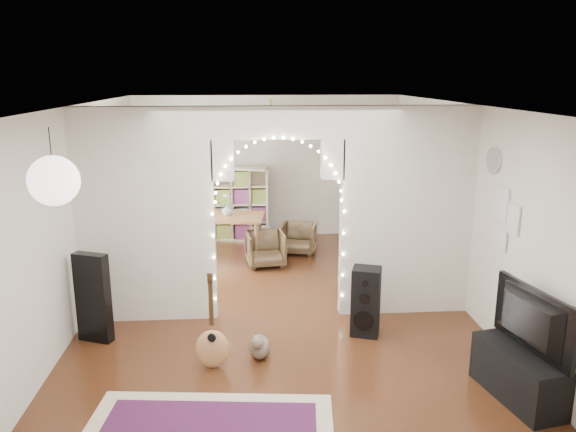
{
  "coord_description": "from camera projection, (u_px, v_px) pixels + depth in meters",
  "views": [
    {
      "loc": [
        -0.37,
        -6.87,
        3.06
      ],
      "look_at": [
        0.15,
        0.3,
        1.25
      ],
      "focal_mm": 35.0,
      "sensor_mm": 36.0,
      "label": 1
    }
  ],
  "objects": [
    {
      "name": "floor",
      "position": [
        279.0,
        313.0,
        7.42
      ],
      "size": [
        7.5,
        7.5,
        0.0
      ],
      "primitive_type": "plane",
      "color": "black",
      "rests_on": "ground"
    },
    {
      "name": "ceiling",
      "position": [
        278.0,
        106.0,
        6.76
      ],
      "size": [
        5.0,
        7.5,
        0.02
      ],
      "primitive_type": "cube",
      "color": "white",
      "rests_on": "wall_back"
    },
    {
      "name": "wall_back",
      "position": [
        267.0,
        167.0,
        10.72
      ],
      "size": [
        5.0,
        0.02,
        2.7
      ],
      "primitive_type": "cube",
      "color": "silver",
      "rests_on": "floor"
    },
    {
      "name": "wall_front",
      "position": [
        312.0,
        360.0,
        3.46
      ],
      "size": [
        5.0,
        0.02,
        2.7
      ],
      "primitive_type": "cube",
      "color": "silver",
      "rests_on": "floor"
    },
    {
      "name": "wall_left",
      "position": [
        76.0,
        218.0,
        6.92
      ],
      "size": [
        0.02,
        7.5,
        2.7
      ],
      "primitive_type": "cube",
      "color": "silver",
      "rests_on": "floor"
    },
    {
      "name": "wall_right",
      "position": [
        471.0,
        211.0,
        7.26
      ],
      "size": [
        0.02,
        7.5,
        2.7
      ],
      "primitive_type": "cube",
      "color": "silver",
      "rests_on": "floor"
    },
    {
      "name": "divider_wall",
      "position": [
        278.0,
        208.0,
        7.07
      ],
      "size": [
        5.0,
        0.2,
        2.7
      ],
      "color": "silver",
      "rests_on": "floor"
    },
    {
      "name": "fairy_lights",
      "position": [
        279.0,
        201.0,
        6.92
      ],
      "size": [
        1.64,
        0.04,
        1.6
      ],
      "primitive_type": null,
      "color": "#FFEABF",
      "rests_on": "divider_wall"
    },
    {
      "name": "window",
      "position": [
        112.0,
        179.0,
        8.62
      ],
      "size": [
        0.04,
        1.2,
        1.4
      ],
      "primitive_type": "cube",
      "color": "white",
      "rests_on": "wall_left"
    },
    {
      "name": "wall_clock",
      "position": [
        494.0,
        160.0,
        6.5
      ],
      "size": [
        0.03,
        0.31,
        0.31
      ],
      "primitive_type": "cylinder",
      "rotation": [
        0.0,
        1.57,
        0.0
      ],
      "color": "white",
      "rests_on": "wall_right"
    },
    {
      "name": "picture_frames",
      "position": [
        505.0,
        219.0,
        6.26
      ],
      "size": [
        0.02,
        0.5,
        0.7
      ],
      "primitive_type": null,
      "color": "white",
      "rests_on": "wall_right"
    },
    {
      "name": "paper_lantern",
      "position": [
        54.0,
        181.0,
        4.42
      ],
      "size": [
        0.4,
        0.4,
        0.4
      ],
      "primitive_type": "sphere",
      "color": "white",
      "rests_on": "ceiling"
    },
    {
      "name": "ceiling_fan",
      "position": [
        271.0,
        118.0,
        8.77
      ],
      "size": [
        1.1,
        1.1,
        0.3
      ],
      "primitive_type": null,
      "color": "gold",
      "rests_on": "ceiling"
    },
    {
      "name": "guitar_case",
      "position": [
        93.0,
        298.0,
        6.54
      ],
      "size": [
        0.43,
        0.28,
        1.08
      ],
      "primitive_type": "cube",
      "rotation": [
        0.0,
        0.0,
        -0.38
      ],
      "color": "black",
      "rests_on": "floor"
    },
    {
      "name": "acoustic_guitar",
      "position": [
        212.0,
        334.0,
        5.94
      ],
      "size": [
        0.39,
        0.24,
        0.91
      ],
      "rotation": [
        0.0,
        0.0,
        -0.33
      ],
      "color": "#BE804C",
      "rests_on": "floor"
    },
    {
      "name": "tabby_cat",
      "position": [
        259.0,
        346.0,
        6.22
      ],
      "size": [
        0.29,
        0.53,
        0.35
      ],
      "rotation": [
        0.0,
        0.0,
        -0.22
      ],
      "color": "brown",
      "rests_on": "floor"
    },
    {
      "name": "floor_speaker",
      "position": [
        366.0,
        302.0,
        6.72
      ],
      "size": [
        0.4,
        0.37,
        0.84
      ],
      "rotation": [
        0.0,
        0.0,
        -0.32
      ],
      "color": "black",
      "rests_on": "floor"
    },
    {
      "name": "media_console",
      "position": [
        518.0,
        375.0,
        5.41
      ],
      "size": [
        0.6,
        1.06,
        0.5
      ],
      "primitive_type": "cube",
      "rotation": [
        0.0,
        0.0,
        0.2
      ],
      "color": "black",
      "rests_on": "floor"
    },
    {
      "name": "tv",
      "position": [
        524.0,
        321.0,
        5.28
      ],
      "size": [
        0.36,
        1.08,
        0.62
      ],
      "primitive_type": "imported",
      "rotation": [
        0.0,
        0.0,
        1.78
      ],
      "color": "black",
      "rests_on": "media_console"
    },
    {
      "name": "bookcase",
      "position": [
        232.0,
        204.0,
        10.59
      ],
      "size": [
        1.41,
        0.64,
        1.4
      ],
      "primitive_type": "cube",
      "rotation": [
        0.0,
        0.0,
        -0.22
      ],
      "color": "#C5B38F",
      "rests_on": "floor"
    },
    {
      "name": "dining_table",
      "position": [
        227.0,
        220.0,
        9.5
      ],
      "size": [
        1.29,
        0.95,
        0.76
      ],
      "rotation": [
        0.0,
        0.0,
        -0.13
      ],
      "color": "brown",
      "rests_on": "floor"
    },
    {
      "name": "flower_vase",
      "position": [
        227.0,
        210.0,
        9.46
      ],
      "size": [
        0.2,
        0.2,
        0.19
      ],
      "primitive_type": "imported",
      "rotation": [
        0.0,
        0.0,
        -0.13
      ],
      "color": "silver",
      "rests_on": "dining_table"
    },
    {
      "name": "dining_chair_left",
      "position": [
        299.0,
        238.0,
        9.87
      ],
      "size": [
        0.69,
        0.71,
        0.54
      ],
      "primitive_type": "imported",
      "rotation": [
        0.0,
        0.0,
        -0.24
      ],
      "color": "brown",
      "rests_on": "floor"
    },
    {
      "name": "dining_chair_right",
      "position": [
        266.0,
        249.0,
        9.22
      ],
      "size": [
        0.67,
        0.69,
        0.56
      ],
      "primitive_type": "imported",
      "rotation": [
        0.0,
        0.0,
        0.12
      ],
      "color": "brown",
      "rests_on": "floor"
    }
  ]
}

